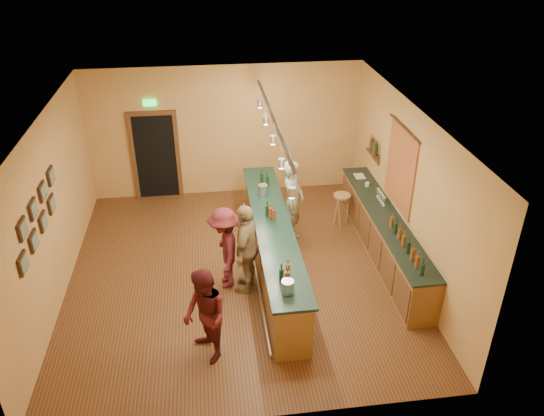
{
  "coord_description": "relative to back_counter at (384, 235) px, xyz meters",
  "views": [
    {
      "loc": [
        -0.47,
        -8.53,
        6.18
      ],
      "look_at": [
        0.69,
        0.2,
        1.27
      ],
      "focal_mm": 35.0,
      "sensor_mm": 36.0,
      "label": 1
    }
  ],
  "objects": [
    {
      "name": "wall_left",
      "position": [
        -6.22,
        -0.18,
        1.11
      ],
      "size": [
        0.02,
        7.0,
        3.2
      ],
      "primitive_type": "cube",
      "color": "#BA8545",
      "rests_on": "floor"
    },
    {
      "name": "bar_stool",
      "position": [
        -0.56,
        1.28,
        0.16
      ],
      "size": [
        0.38,
        0.38,
        0.79
      ],
      "rotation": [
        0.0,
        0.0,
        -0.03
      ],
      "color": "#A07848",
      "rests_on": "floor"
    },
    {
      "name": "pendant_track",
      "position": [
        -2.29,
        -0.18,
        2.5
      ],
      "size": [
        0.11,
        4.6,
        0.5
      ],
      "color": "silver",
      "rests_on": "ceiling"
    },
    {
      "name": "picture_grid",
      "position": [
        -6.18,
        -0.93,
        1.46
      ],
      "size": [
        0.06,
        2.2,
        0.7
      ],
      "primitive_type": null,
      "color": "#382111",
      "rests_on": "wall_left"
    },
    {
      "name": "bottle_shelf",
      "position": [
        0.2,
        1.72,
        1.18
      ],
      "size": [
        0.17,
        0.55,
        0.54
      ],
      "color": "#513718",
      "rests_on": "wall_right"
    },
    {
      "name": "tapestry",
      "position": [
        0.26,
        0.22,
        1.36
      ],
      "size": [
        0.03,
        1.4,
        1.6
      ],
      "primitive_type": "cube",
      "color": "#AA2A22",
      "rests_on": "wall_right"
    },
    {
      "name": "floor",
      "position": [
        -2.97,
        -0.18,
        -0.49
      ],
      "size": [
        7.0,
        7.0,
        0.0
      ],
      "primitive_type": "plane",
      "color": "#502816",
      "rests_on": "ground"
    },
    {
      "name": "back_counter",
      "position": [
        0.0,
        0.0,
        0.0
      ],
      "size": [
        0.6,
        4.55,
        1.27
      ],
      "color": "brown",
      "rests_on": "floor"
    },
    {
      "name": "bartender",
      "position": [
        -1.74,
        0.82,
        0.44
      ],
      "size": [
        0.69,
        0.8,
        1.86
      ],
      "primitive_type": "imported",
      "rotation": [
        0.0,
        0.0,
        1.14
      ],
      "color": "gray",
      "rests_on": "floor"
    },
    {
      "name": "wall_back",
      "position": [
        -2.97,
        3.32,
        1.11
      ],
      "size": [
        6.5,
        0.02,
        3.2
      ],
      "primitive_type": "cube",
      "color": "#BA8545",
      "rests_on": "floor"
    },
    {
      "name": "doorway",
      "position": [
        -4.67,
        3.3,
        0.64
      ],
      "size": [
        1.15,
        0.09,
        2.48
      ],
      "color": "black",
      "rests_on": "wall_back"
    },
    {
      "name": "wall_front",
      "position": [
        -2.97,
        -3.68,
        1.11
      ],
      "size": [
        6.5,
        0.02,
        3.2
      ],
      "primitive_type": "cube",
      "color": "#BA8545",
      "rests_on": "floor"
    },
    {
      "name": "tasting_bar",
      "position": [
        -2.29,
        -0.18,
        0.12
      ],
      "size": [
        0.74,
        5.1,
        1.38
      ],
      "color": "brown",
      "rests_on": "floor"
    },
    {
      "name": "wall_right",
      "position": [
        0.28,
        -0.18,
        1.11
      ],
      "size": [
        0.02,
        7.0,
        3.2
      ],
      "primitive_type": "cube",
      "color": "#BA8545",
      "rests_on": "floor"
    },
    {
      "name": "customer_c",
      "position": [
        -3.23,
        -0.53,
        0.32
      ],
      "size": [
        0.63,
        1.06,
        1.61
      ],
      "primitive_type": "imported",
      "rotation": [
        0.0,
        0.0,
        -1.54
      ],
      "color": "#59191E",
      "rests_on": "floor"
    },
    {
      "name": "customer_b",
      "position": [
        -2.84,
        -0.7,
        0.39
      ],
      "size": [
        0.76,
        1.12,
        1.76
      ],
      "primitive_type": "imported",
      "rotation": [
        0.0,
        0.0,
        -1.92
      ],
      "color": "#997A51",
      "rests_on": "floor"
    },
    {
      "name": "customer_a",
      "position": [
        -3.63,
        -2.38,
        0.32
      ],
      "size": [
        0.86,
        0.96,
        1.61
      ],
      "primitive_type": "imported",
      "rotation": [
        0.0,
        0.0,
        -1.17
      ],
      "color": "#59191E",
      "rests_on": "floor"
    },
    {
      "name": "ceiling",
      "position": [
        -2.97,
        -0.18,
        2.71
      ],
      "size": [
        6.5,
        7.0,
        0.02
      ],
      "primitive_type": "cube",
      "color": "silver",
      "rests_on": "wall_back"
    }
  ]
}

